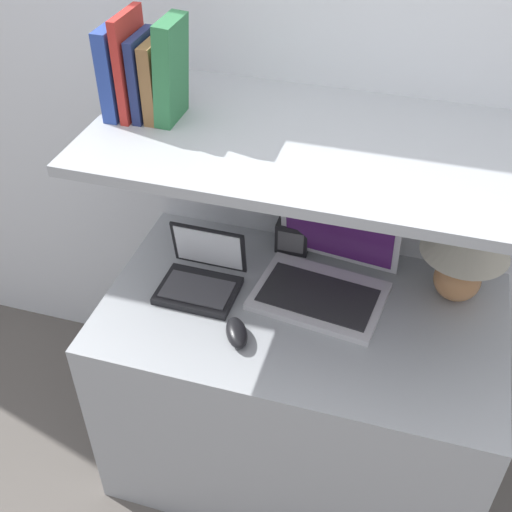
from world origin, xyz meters
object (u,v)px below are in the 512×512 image
(table_lamp, at_px, (466,246))
(book_navy, at_px, (143,76))
(book_blue, at_px, (117,69))
(router_box, at_px, (293,237))
(book_brown, at_px, (156,80))
(computer_mouse, at_px, (237,333))
(book_green, at_px, (171,71))
(laptop_large, at_px, (326,272))
(laptop_small, at_px, (201,277))
(book_red, at_px, (131,65))

(table_lamp, height_order, book_navy, book_navy)
(book_blue, bearing_deg, table_lamp, 7.01)
(book_navy, bearing_deg, table_lamp, 7.57)
(router_box, height_order, book_brown, book_brown)
(computer_mouse, height_order, book_green, book_green)
(computer_mouse, distance_m, book_green, 0.70)
(computer_mouse, bearing_deg, book_blue, 148.61)
(router_box, xyz_separation_m, book_blue, (-0.43, -0.19, 0.57))
(laptop_large, height_order, router_box, laptop_large)
(book_navy, bearing_deg, book_blue, -180.00)
(laptop_small, height_order, book_navy, book_navy)
(table_lamp, bearing_deg, laptop_small, -166.53)
(router_box, relative_size, book_green, 0.40)
(book_blue, bearing_deg, laptop_small, -15.27)
(book_red, height_order, book_green, book_red)
(table_lamp, xyz_separation_m, book_navy, (-0.86, -0.11, 0.43))
(laptop_large, xyz_separation_m, book_green, (-0.42, -0.04, 0.58))
(book_blue, distance_m, book_brown, 0.10)
(laptop_large, bearing_deg, book_red, -175.41)
(book_red, height_order, book_brown, book_red)
(computer_mouse, xyz_separation_m, router_box, (0.05, 0.42, 0.03))
(laptop_large, xyz_separation_m, book_blue, (-0.56, -0.04, 0.56))
(book_blue, bearing_deg, book_red, 0.00)
(router_box, height_order, book_green, book_green)
(laptop_small, height_order, computer_mouse, laptop_small)
(computer_mouse, relative_size, book_red, 0.49)
(book_blue, relative_size, book_brown, 1.15)
(book_blue, distance_m, book_navy, 0.07)
(table_lamp, relative_size, laptop_large, 0.70)
(book_blue, xyz_separation_m, book_brown, (0.10, 0.00, -0.01))
(book_red, distance_m, book_green, 0.11)
(laptop_large, distance_m, computer_mouse, 0.33)
(book_blue, relative_size, book_green, 0.89)
(book_blue, relative_size, book_red, 0.88)
(table_lamp, relative_size, laptop_small, 1.22)
(book_brown, bearing_deg, book_navy, 180.00)
(table_lamp, bearing_deg, router_box, 171.73)
(laptop_large, distance_m, router_box, 0.20)
(book_red, height_order, book_navy, book_red)
(router_box, distance_m, book_navy, 0.69)
(computer_mouse, xyz_separation_m, book_red, (-0.34, 0.23, 0.62))
(router_box, distance_m, book_red, 0.73)
(book_red, relative_size, book_navy, 1.23)
(laptop_large, bearing_deg, computer_mouse, -124.72)
(laptop_large, xyz_separation_m, router_box, (-0.14, 0.15, -0.01))
(computer_mouse, height_order, router_box, router_box)
(computer_mouse, relative_size, book_navy, 0.61)
(router_box, bearing_deg, book_navy, -152.32)
(table_lamp, distance_m, book_brown, 0.94)
(table_lamp, height_order, book_green, book_green)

